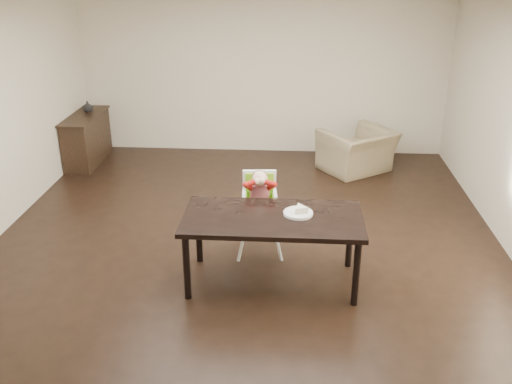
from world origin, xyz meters
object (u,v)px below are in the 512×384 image
Objects in this scene: high_chair at (260,194)px; sideboard at (87,139)px; dining_table at (273,224)px; armchair at (357,144)px.

high_chair is 0.78× the size of sideboard.
sideboard is at bearing 132.54° from dining_table.
high_chair is 0.98× the size of armchair.
dining_table is 1.43× the size of sideboard.
armchair is 0.80× the size of sideboard.
dining_table is 3.52m from armchair.
armchair is at bearing 70.49° from dining_table.
high_chair reaches higher than sideboard.
dining_table is 1.83× the size of high_chair.
armchair is at bearing 58.24° from high_chair.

